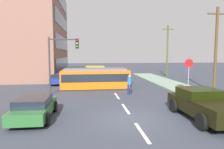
{
  "coord_description": "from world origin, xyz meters",
  "views": [
    {
      "loc": [
        -2.3,
        -10.57,
        3.41
      ],
      "look_at": [
        -0.11,
        8.57,
        1.53
      ],
      "focal_mm": 33.16,
      "sensor_mm": 36.0,
      "label": 1
    }
  ],
  "objects": [
    {
      "name": "ground_plane",
      "position": [
        0.0,
        10.0,
        0.0
      ],
      "size": [
        120.0,
        120.0,
        0.0
      ],
      "primitive_type": "plane",
      "color": "#393D49"
    },
    {
      "name": "traffic_light_mast",
      "position": [
        -4.57,
        7.42,
        3.41
      ],
      "size": [
        2.56,
        0.33,
        4.87
      ],
      "color": "#333333",
      "rests_on": "ground"
    },
    {
      "name": "parked_sedan_mid",
      "position": [
        -5.57,
        13.72,
        0.62
      ],
      "size": [
        2.0,
        4.3,
        1.19
      ],
      "color": "navy",
      "rests_on": "ground"
    },
    {
      "name": "stop_sign",
      "position": [
        6.45,
        6.62,
        2.19
      ],
      "size": [
        0.76,
        0.07,
        2.88
      ],
      "color": "gray",
      "rests_on": "sidewalk_curb_right"
    },
    {
      "name": "city_bus",
      "position": [
        -1.42,
        16.4,
        1.03
      ],
      "size": [
        2.64,
        5.21,
        1.79
      ],
      "color": "gold",
      "rests_on": "ground"
    },
    {
      "name": "parked_sedan_near",
      "position": [
        -5.17,
        0.53,
        0.62
      ],
      "size": [
        1.94,
        4.1,
        1.19
      ],
      "color": "#2B652F",
      "rests_on": "ground"
    },
    {
      "name": "pickup_truck_parked",
      "position": [
        3.73,
        -0.52,
        0.8
      ],
      "size": [
        2.33,
        5.02,
        1.55
      ],
      "color": "black",
      "rests_on": "ground"
    },
    {
      "name": "lane_stripe_4",
      "position": [
        0.0,
        21.75,
        0.01
      ],
      "size": [
        0.16,
        2.4,
        0.01
      ],
      "primitive_type": "cube",
      "color": "silver",
      "rests_on": "ground"
    },
    {
      "name": "lane_stripe_0",
      "position": [
        0.0,
        -2.0,
        0.01
      ],
      "size": [
        0.16,
        2.4,
        0.01
      ],
      "primitive_type": "cube",
      "color": "silver",
      "rests_on": "ground"
    },
    {
      "name": "lane_stripe_1",
      "position": [
        0.0,
        2.0,
        0.01
      ],
      "size": [
        0.16,
        2.4,
        0.01
      ],
      "primitive_type": "cube",
      "color": "silver",
      "rests_on": "ground"
    },
    {
      "name": "sidewalk_curb_right",
      "position": [
        6.8,
        6.0,
        0.07
      ],
      "size": [
        3.2,
        36.0,
        0.14
      ],
      "primitive_type": "cube",
      "color": "gray",
      "rests_on": "ground"
    },
    {
      "name": "utility_pole_near",
      "position": [
        8.99,
        6.75,
        3.95
      ],
      "size": [
        1.8,
        0.24,
        7.55
      ],
      "color": "#513C20",
      "rests_on": "ground"
    },
    {
      "name": "pedestrian_crossing",
      "position": [
        1.16,
        6.52,
        0.94
      ],
      "size": [
        0.5,
        0.36,
        1.67
      ],
      "color": "navy",
      "rests_on": "ground"
    },
    {
      "name": "lane_stripe_2",
      "position": [
        0.0,
        6.0,
        0.01
      ],
      "size": [
        0.16,
        2.4,
        0.01
      ],
      "primitive_type": "cube",
      "color": "silver",
      "rests_on": "ground"
    },
    {
      "name": "lane_stripe_3",
      "position": [
        0.0,
        15.75,
        0.01
      ],
      "size": [
        0.16,
        2.4,
        0.01
      ],
      "primitive_type": "cube",
      "color": "silver",
      "rests_on": "ground"
    },
    {
      "name": "streetcar_tram",
      "position": [
        -1.64,
        9.75,
        1.07
      ],
      "size": [
        6.64,
        2.64,
        2.06
      ],
      "color": "orange",
      "rests_on": "ground"
    },
    {
      "name": "utility_pole_mid",
      "position": [
        9.53,
        19.55,
        4.05
      ],
      "size": [
        1.8,
        0.24,
        7.75
      ],
      "color": "#4D5028",
      "rests_on": "ground"
    },
    {
      "name": "corner_building",
      "position": [
        -13.86,
        21.58,
        6.4
      ],
      "size": [
        15.36,
        15.86,
        12.8
      ],
      "color": "#875C4D",
      "rests_on": "ground"
    }
  ]
}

